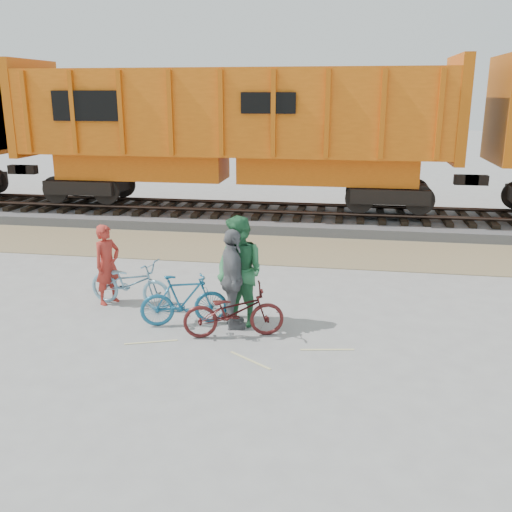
% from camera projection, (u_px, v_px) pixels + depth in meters
% --- Properties ---
extents(ground, '(120.00, 120.00, 0.00)m').
position_uv_depth(ground, '(218.00, 328.00, 10.37)').
color(ground, '#9E9E99').
rests_on(ground, ground).
extents(gravel_strip, '(120.00, 3.00, 0.02)m').
position_uv_depth(gravel_strip, '(264.00, 249.00, 15.58)').
color(gravel_strip, '#93815B').
rests_on(gravel_strip, ground).
extents(ballast_bed, '(120.00, 4.00, 0.30)m').
position_uv_depth(ballast_bed, '(280.00, 217.00, 18.86)').
color(ballast_bed, slate).
rests_on(ballast_bed, ground).
extents(track, '(120.00, 2.60, 0.24)m').
position_uv_depth(track, '(280.00, 208.00, 18.77)').
color(track, black).
rests_on(track, ballast_bed).
extents(hopper_car_center, '(14.00, 3.13, 4.65)m').
position_uv_depth(hopper_car_center, '(232.00, 129.00, 18.33)').
color(hopper_car_center, black).
rests_on(hopper_car_center, track).
extents(bicycle_blue, '(1.93, 1.02, 0.97)m').
position_uv_depth(bicycle_blue, '(130.00, 283.00, 11.32)').
color(bicycle_blue, '#6EA2BA').
rests_on(bicycle_blue, ground).
extents(bicycle_teal, '(1.66, 0.95, 0.96)m').
position_uv_depth(bicycle_teal, '(184.00, 300.00, 10.40)').
color(bicycle_teal, '#185A7E').
rests_on(bicycle_teal, ground).
extents(bicycle_maroon, '(1.86, 1.07, 0.92)m').
position_uv_depth(bicycle_maroon, '(234.00, 311.00, 9.90)').
color(bicycle_maroon, '#491615').
rests_on(bicycle_maroon, ground).
extents(person_solo, '(0.62, 0.71, 1.63)m').
position_uv_depth(person_solo, '(107.00, 264.00, 11.40)').
color(person_solo, '#AB2D23').
rests_on(person_solo, ground).
extents(person_man, '(1.24, 1.17, 2.02)m').
position_uv_depth(person_man, '(240.00, 272.00, 10.28)').
color(person_man, '#2C7041').
rests_on(person_man, ground).
extents(person_woman, '(0.73, 1.16, 1.84)m').
position_uv_depth(person_woman, '(232.00, 279.00, 10.17)').
color(person_woman, slate).
rests_on(person_woman, ground).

